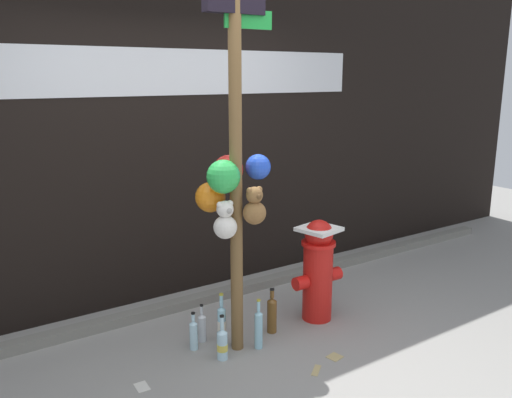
% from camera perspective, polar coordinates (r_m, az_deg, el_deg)
% --- Properties ---
extents(ground_plane, '(14.00, 14.00, 0.00)m').
position_cam_1_polar(ground_plane, '(3.81, 1.42, -18.14)').
color(ground_plane, gray).
extents(building_wall, '(10.00, 0.21, 3.43)m').
position_cam_1_polar(building_wall, '(4.73, -10.36, 9.81)').
color(building_wall, black).
rests_on(building_wall, ground_plane).
extents(curb_strip, '(8.00, 0.12, 0.08)m').
position_cam_1_polar(curb_strip, '(4.75, -7.36, -11.05)').
color(curb_strip, slate).
rests_on(curb_strip, ground_plane).
extents(memorial_post, '(0.52, 0.44, 2.73)m').
position_cam_1_polar(memorial_post, '(3.62, -2.69, 4.60)').
color(memorial_post, brown).
rests_on(memorial_post, ground_plane).
extents(fire_hydrant, '(0.46, 0.35, 0.85)m').
position_cam_1_polar(fire_hydrant, '(4.37, 6.74, -7.44)').
color(fire_hydrant, red).
rests_on(fire_hydrant, ground_plane).
extents(bottle_0, '(0.08, 0.08, 0.37)m').
position_cam_1_polar(bottle_0, '(4.24, 1.74, -12.37)').
color(bottle_0, brown).
rests_on(bottle_0, ground_plane).
extents(bottle_1, '(0.08, 0.08, 0.34)m').
position_cam_1_polar(bottle_1, '(3.90, -3.68, -15.39)').
color(bottle_1, '#B2DBEA').
rests_on(bottle_1, ground_plane).
extents(bottle_2, '(0.06, 0.06, 0.43)m').
position_cam_1_polar(bottle_2, '(4.03, -3.74, -13.51)').
color(bottle_2, '#93CCE0').
rests_on(bottle_2, ground_plane).
extents(bottle_3, '(0.06, 0.06, 0.39)m').
position_cam_1_polar(bottle_3, '(4.01, 0.28, -13.86)').
color(bottle_3, '#93CCE0').
rests_on(bottle_3, ground_plane).
extents(bottle_4, '(0.06, 0.06, 0.30)m').
position_cam_1_polar(bottle_4, '(4.14, -5.89, -13.63)').
color(bottle_4, silver).
rests_on(bottle_4, ground_plane).
extents(bottle_5, '(0.06, 0.06, 0.29)m').
position_cam_1_polar(bottle_5, '(4.04, -6.79, -14.35)').
color(bottle_5, '#B2DBEA').
rests_on(bottle_5, ground_plane).
extents(litter_0, '(0.14, 0.12, 0.01)m').
position_cam_1_polar(litter_0, '(3.84, 6.56, -17.98)').
color(litter_0, tan).
rests_on(litter_0, ground_plane).
extents(litter_1, '(0.12, 0.11, 0.01)m').
position_cam_1_polar(litter_1, '(4.01, 8.55, -16.58)').
color(litter_1, tan).
rests_on(litter_1, ground_plane).
extents(litter_2, '(0.09, 0.12, 0.01)m').
position_cam_1_polar(litter_2, '(3.72, -12.29, -19.28)').
color(litter_2, silver).
rests_on(litter_2, ground_plane).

